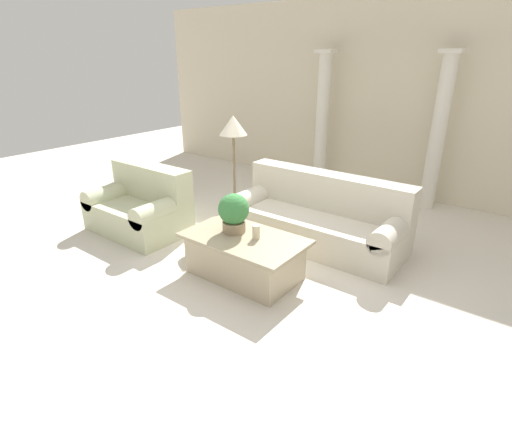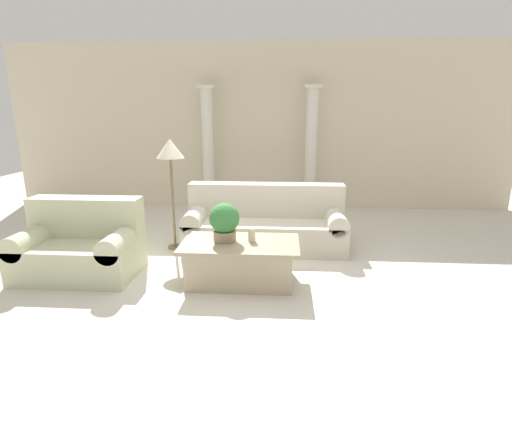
% 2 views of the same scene
% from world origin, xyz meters
% --- Properties ---
extents(ground_plane, '(16.00, 16.00, 0.00)m').
position_xyz_m(ground_plane, '(0.00, 0.00, 0.00)').
color(ground_plane, silver).
extents(wall_back, '(10.00, 0.06, 3.20)m').
position_xyz_m(wall_back, '(0.00, 3.40, 1.60)').
color(wall_back, beige).
rests_on(wall_back, ground_plane).
extents(sofa_long, '(2.25, 0.87, 0.89)m').
position_xyz_m(sofa_long, '(0.27, 0.83, 0.35)').
color(sofa_long, beige).
rests_on(sofa_long, ground_plane).
extents(loveseat, '(1.35, 0.87, 0.89)m').
position_xyz_m(loveseat, '(-1.89, -0.30, 0.35)').
color(loveseat, beige).
rests_on(loveseat, ground_plane).
extents(coffee_table, '(1.32, 0.78, 0.47)m').
position_xyz_m(coffee_table, '(0.04, -0.42, 0.24)').
color(coffee_table, tan).
rests_on(coffee_table, ground_plane).
extents(potted_plant, '(0.34, 0.34, 0.44)m').
position_xyz_m(potted_plant, '(-0.14, -0.38, 0.71)').
color(potted_plant, '#937F60').
rests_on(potted_plant, coffee_table).
extents(pillar_candle, '(0.08, 0.08, 0.16)m').
position_xyz_m(pillar_candle, '(0.17, -0.38, 0.55)').
color(pillar_candle, beige).
rests_on(pillar_candle, coffee_table).
extents(floor_lamp, '(0.38, 0.38, 1.55)m').
position_xyz_m(floor_lamp, '(-1.02, 0.68, 1.34)').
color(floor_lamp, brown).
rests_on(floor_lamp, ground_plane).
extents(column_left, '(0.31, 0.31, 2.37)m').
position_xyz_m(column_left, '(-0.95, 3.04, 1.21)').
color(column_left, silver).
rests_on(column_left, ground_plane).
extents(column_right, '(0.31, 0.31, 2.37)m').
position_xyz_m(column_right, '(1.03, 3.04, 1.21)').
color(column_right, silver).
rests_on(column_right, ground_plane).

